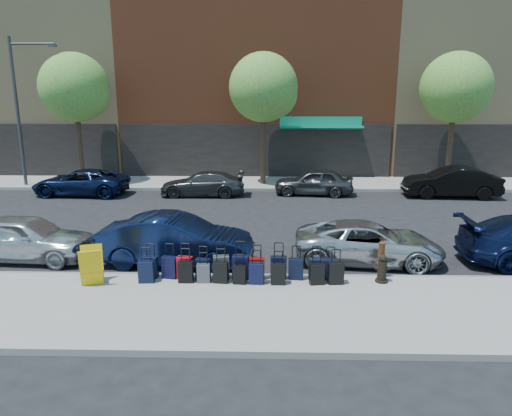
{
  "coord_description": "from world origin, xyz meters",
  "views": [
    {
      "loc": [
        0.71,
        -16.44,
        4.95
      ],
      "look_at": [
        0.36,
        -1.5,
        1.34
      ],
      "focal_mm": 32.0,
      "sensor_mm": 36.0,
      "label": 1
    }
  ],
  "objects_px": {
    "car_far_0": "(81,182)",
    "bollard": "(381,260)",
    "display_rack": "(92,266)",
    "tree_center": "(266,89)",
    "tree_left": "(77,90)",
    "tree_right": "(458,89)",
    "car_near_2": "(369,242)",
    "streetlight": "(20,103)",
    "car_far_3": "(451,182)",
    "car_near_1": "(176,240)",
    "suitcase_front_5": "(240,267)",
    "car_far_1": "(203,184)",
    "fire_hydrant": "(382,269)",
    "car_far_2": "(314,182)",
    "car_near_0": "(25,238)"
  },
  "relations": [
    {
      "from": "car_near_2",
      "to": "car_far_2",
      "type": "relative_size",
      "value": 1.1
    },
    {
      "from": "tree_left",
      "to": "car_far_2",
      "type": "xyz_separation_m",
      "value": [
        13.03,
        -2.42,
        -4.72
      ]
    },
    {
      "from": "tree_center",
      "to": "car_near_1",
      "type": "height_order",
      "value": "tree_center"
    },
    {
      "from": "car_far_3",
      "to": "tree_center",
      "type": "bearing_deg",
      "value": -102.79
    },
    {
      "from": "car_near_0",
      "to": "fire_hydrant",
      "type": "bearing_deg",
      "value": -96.04
    },
    {
      "from": "fire_hydrant",
      "to": "bollard",
      "type": "xyz_separation_m",
      "value": [
        0.02,
        0.26,
        0.17
      ]
    },
    {
      "from": "car_far_3",
      "to": "car_near_1",
      "type": "bearing_deg",
      "value": -46.57
    },
    {
      "from": "bollard",
      "to": "car_far_1",
      "type": "distance_m",
      "value": 13.1
    },
    {
      "from": "car_near_2",
      "to": "car_far_1",
      "type": "bearing_deg",
      "value": 39.99
    },
    {
      "from": "car_near_1",
      "to": "car_far_1",
      "type": "bearing_deg",
      "value": 8.59
    },
    {
      "from": "car_near_0",
      "to": "car_far_3",
      "type": "distance_m",
      "value": 19.5
    },
    {
      "from": "tree_center",
      "to": "tree_left",
      "type": "bearing_deg",
      "value": 180.0
    },
    {
      "from": "car_far_1",
      "to": "car_far_3",
      "type": "relative_size",
      "value": 0.92
    },
    {
      "from": "tree_center",
      "to": "car_near_2",
      "type": "relative_size",
      "value": 1.62
    },
    {
      "from": "tree_right",
      "to": "car_near_2",
      "type": "relative_size",
      "value": 1.62
    },
    {
      "from": "streetlight",
      "to": "car_far_2",
      "type": "height_order",
      "value": "streetlight"
    },
    {
      "from": "bollard",
      "to": "display_rack",
      "type": "bearing_deg",
      "value": -175.67
    },
    {
      "from": "car_near_0",
      "to": "car_near_2",
      "type": "height_order",
      "value": "car_near_0"
    },
    {
      "from": "car_near_2",
      "to": "display_rack",
      "type": "bearing_deg",
      "value": 112.68
    },
    {
      "from": "bollard",
      "to": "car_near_2",
      "type": "xyz_separation_m",
      "value": [
        0.03,
        1.69,
        -0.05
      ]
    },
    {
      "from": "car_near_0",
      "to": "car_far_3",
      "type": "relative_size",
      "value": 0.9
    },
    {
      "from": "fire_hydrant",
      "to": "car_near_1",
      "type": "xyz_separation_m",
      "value": [
        -5.83,
        1.6,
        0.26
      ]
    },
    {
      "from": "car_near_0",
      "to": "car_far_0",
      "type": "bearing_deg",
      "value": 16.61
    },
    {
      "from": "car_near_2",
      "to": "car_far_1",
      "type": "height_order",
      "value": "car_far_1"
    },
    {
      "from": "tree_left",
      "to": "car_near_1",
      "type": "relative_size",
      "value": 1.57
    },
    {
      "from": "suitcase_front_5",
      "to": "streetlight",
      "type": "bearing_deg",
      "value": 137.13
    },
    {
      "from": "car_far_3",
      "to": "tree_right",
      "type": "bearing_deg",
      "value": 163.86
    },
    {
      "from": "tree_left",
      "to": "car_near_1",
      "type": "bearing_deg",
      "value": -58.6
    },
    {
      "from": "suitcase_front_5",
      "to": "car_far_1",
      "type": "distance_m",
      "value": 11.83
    },
    {
      "from": "display_rack",
      "to": "car_near_0",
      "type": "height_order",
      "value": "car_near_0"
    },
    {
      "from": "display_rack",
      "to": "car_far_1",
      "type": "distance_m",
      "value": 12.05
    },
    {
      "from": "fire_hydrant",
      "to": "car_near_1",
      "type": "height_order",
      "value": "car_near_1"
    },
    {
      "from": "car_far_0",
      "to": "bollard",
      "type": "bearing_deg",
      "value": 51.56
    },
    {
      "from": "bollard",
      "to": "display_rack",
      "type": "distance_m",
      "value": 7.74
    },
    {
      "from": "streetlight",
      "to": "car_near_0",
      "type": "bearing_deg",
      "value": -63.19
    },
    {
      "from": "tree_right",
      "to": "streetlight",
      "type": "relative_size",
      "value": 0.91
    },
    {
      "from": "car_far_1",
      "to": "car_near_1",
      "type": "bearing_deg",
      "value": 3.33
    },
    {
      "from": "display_rack",
      "to": "car_near_1",
      "type": "height_order",
      "value": "car_near_1"
    },
    {
      "from": "car_far_1",
      "to": "tree_right",
      "type": "bearing_deg",
      "value": 101.38
    },
    {
      "from": "display_rack",
      "to": "car_near_0",
      "type": "xyz_separation_m",
      "value": [
        -2.92,
        2.21,
        0.07
      ]
    },
    {
      "from": "display_rack",
      "to": "car_far_1",
      "type": "xyz_separation_m",
      "value": [
        1.27,
        11.99,
        -0.02
      ]
    },
    {
      "from": "car_far_2",
      "to": "car_near_1",
      "type": "bearing_deg",
      "value": -20.31
    },
    {
      "from": "tree_right",
      "to": "suitcase_front_5",
      "type": "distance_m",
      "value": 18.79
    },
    {
      "from": "fire_hydrant",
      "to": "display_rack",
      "type": "relative_size",
      "value": 0.76
    },
    {
      "from": "car_far_2",
      "to": "streetlight",
      "type": "bearing_deg",
      "value": -89.93
    },
    {
      "from": "car_far_1",
      "to": "display_rack",
      "type": "bearing_deg",
      "value": -6.08
    },
    {
      "from": "car_far_0",
      "to": "car_near_1",
      "type": "bearing_deg",
      "value": 37.9
    },
    {
      "from": "streetlight",
      "to": "car_far_0",
      "type": "xyz_separation_m",
      "value": [
        3.81,
        -2.06,
        -3.99
      ]
    },
    {
      "from": "tree_center",
      "to": "car_near_2",
      "type": "height_order",
      "value": "tree_center"
    },
    {
      "from": "bollard",
      "to": "car_far_0",
      "type": "bearing_deg",
      "value": 138.31
    }
  ]
}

